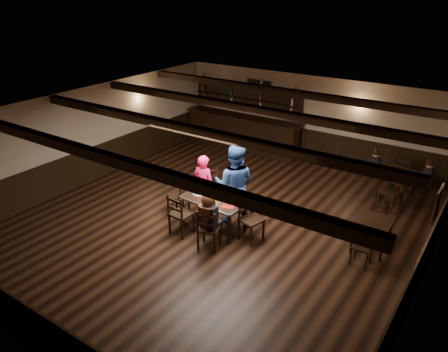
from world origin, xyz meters
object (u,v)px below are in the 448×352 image
Objects in this scene: woman_pink at (204,186)px; man_blue at (234,185)px; chair_near_left at (178,212)px; chair_near_right at (208,227)px; bar_counter at (244,127)px; cake at (199,192)px; dining_table at (213,203)px.

man_blue is at bearing -174.22° from woman_pink.
chair_near_left reaches higher than chair_near_right.
bar_counter is (-2.56, 4.52, -0.26)m from man_blue.
cake is 5.32m from bar_counter.
chair_near_left is at bearing -72.18° from bar_counter.
chair_near_right is at bearing 127.71° from woman_pink.
bar_counter is at bearing -70.85° from woman_pink.
woman_pink is 0.84m from man_blue.
bar_counter reaches higher than cake.
dining_table is 0.96× the size of woman_pink.
dining_table is 1.51× the size of chair_near_left.
man_blue is at bearing -60.48° from bar_counter.
cake is (-0.69, -0.46, -0.19)m from man_blue.
bar_counter is at bearing 115.16° from chair_near_right.
bar_counter is (-1.83, 5.70, 0.14)m from chair_near_left.
chair_near_left is 1.06× the size of chair_near_right.
man_blue is 0.85m from cake.
chair_near_left is at bearing -93.13° from cake.
cake is (-0.86, 0.84, 0.24)m from chair_near_right.
woman_pink reaches higher than dining_table.
woman_pink is (-0.08, 1.08, 0.20)m from chair_near_left.
woman_pink reaches higher than cake.
chair_near_right reaches higher than cake.
dining_table is 5.55m from bar_counter.
bar_counter reaches higher than woman_pink.
chair_near_right is (0.42, -0.79, -0.11)m from dining_table.
bar_counter reaches higher than dining_table.
cake is at bearing 172.67° from dining_table.
man_blue is 5.20m from bar_counter.
man_blue is 0.46× the size of bar_counter.
woman_pink is 0.80× the size of man_blue.
chair_near_right is at bearing -64.84° from bar_counter.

